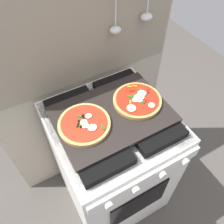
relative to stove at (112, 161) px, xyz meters
name	(u,v)px	position (x,y,z in m)	size (l,w,h in m)	color
ground_plane	(112,189)	(0.00, 0.00, -0.45)	(4.00, 4.00, 0.00)	#4C4742
kitchen_backsplash	(85,89)	(0.00, 0.34, 0.34)	(1.10, 0.09, 1.55)	#B2A893
stove	(112,161)	(0.00, 0.00, 0.00)	(0.60, 0.64, 0.90)	white
baking_tray	(112,114)	(0.00, 0.00, 0.46)	(0.54, 0.38, 0.02)	black
pizza_left	(84,124)	(-0.14, 0.00, 0.48)	(0.24, 0.24, 0.03)	tan
pizza_right	(137,100)	(0.14, 0.01, 0.48)	(0.24, 0.24, 0.03)	tan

